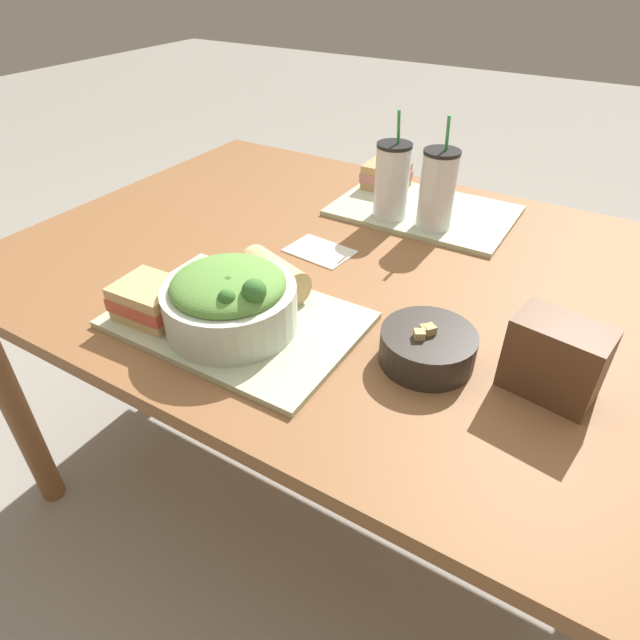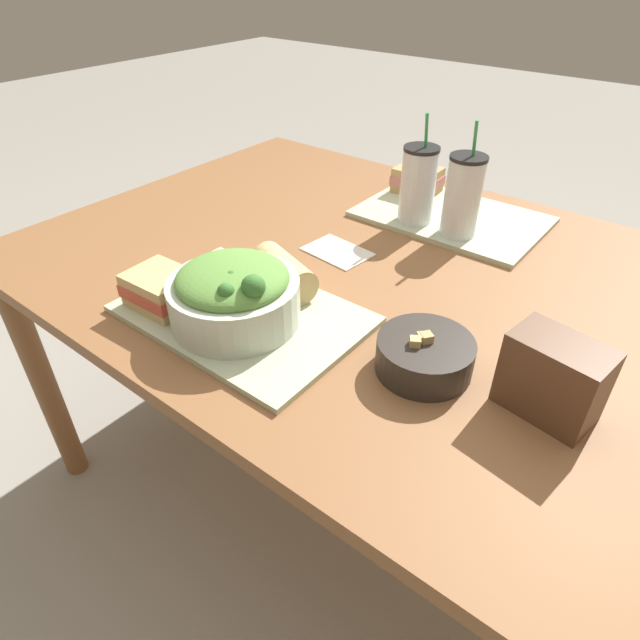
% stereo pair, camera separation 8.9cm
% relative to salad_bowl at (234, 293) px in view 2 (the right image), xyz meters
% --- Properties ---
extents(ground_plane, '(12.00, 12.00, 0.00)m').
position_rel_salad_bowl_xyz_m(ground_plane, '(0.05, 0.33, -0.80)').
color(ground_plane, gray).
extents(dining_table, '(1.47, 1.07, 0.73)m').
position_rel_salad_bowl_xyz_m(dining_table, '(0.05, 0.33, -0.15)').
color(dining_table, brown).
rests_on(dining_table, ground_plane).
extents(tray_near, '(0.43, 0.29, 0.01)m').
position_rel_salad_bowl_xyz_m(tray_near, '(-0.01, 0.02, -0.06)').
color(tray_near, '#B2BC99').
rests_on(tray_near, dining_table).
extents(tray_far, '(0.43, 0.29, 0.01)m').
position_rel_salad_bowl_xyz_m(tray_far, '(0.10, 0.64, -0.06)').
color(tray_far, '#B2BC99').
rests_on(tray_far, dining_table).
extents(salad_bowl, '(0.23, 0.23, 0.13)m').
position_rel_salad_bowl_xyz_m(salad_bowl, '(0.00, 0.00, 0.00)').
color(salad_bowl, beige).
rests_on(salad_bowl, tray_near).
extents(soup_bowl, '(0.15, 0.15, 0.07)m').
position_rel_salad_bowl_xyz_m(soup_bowl, '(0.32, 0.10, -0.04)').
color(soup_bowl, '#2D2823').
rests_on(soup_bowl, dining_table).
extents(sandwich_near, '(0.12, 0.11, 0.06)m').
position_rel_salad_bowl_xyz_m(sandwich_near, '(-0.14, -0.05, -0.02)').
color(sandwich_near, tan).
rests_on(sandwich_near, tray_near).
extents(baguette_near, '(0.16, 0.11, 0.07)m').
position_rel_salad_bowl_xyz_m(baguette_near, '(-0.00, 0.13, -0.02)').
color(baguette_near, tan).
rests_on(baguette_near, tray_near).
extents(sandwich_far, '(0.12, 0.10, 0.06)m').
position_rel_salad_bowl_xyz_m(sandwich_far, '(-0.05, 0.71, -0.02)').
color(sandwich_far, tan).
rests_on(sandwich_far, tray_far).
extents(drink_cup_dark, '(0.08, 0.08, 0.25)m').
position_rel_salad_bowl_xyz_m(drink_cup_dark, '(0.04, 0.55, 0.03)').
color(drink_cup_dark, silver).
rests_on(drink_cup_dark, tray_far).
extents(drink_cup_red, '(0.08, 0.08, 0.26)m').
position_rel_salad_bowl_xyz_m(drink_cup_red, '(0.15, 0.55, 0.03)').
color(drink_cup_red, silver).
rests_on(drink_cup_red, tray_far).
extents(chip_bag, '(0.14, 0.10, 0.12)m').
position_rel_salad_bowl_xyz_m(chip_bag, '(0.50, 0.13, -0.01)').
color(chip_bag, brown).
rests_on(chip_bag, dining_table).
extents(napkin_folded, '(0.15, 0.11, 0.00)m').
position_rel_salad_bowl_xyz_m(napkin_folded, '(-0.02, 0.33, -0.07)').
color(napkin_folded, silver).
rests_on(napkin_folded, dining_table).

